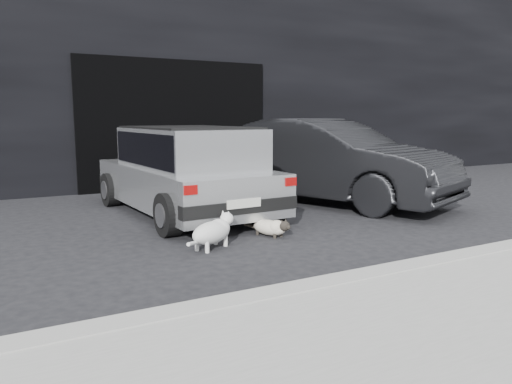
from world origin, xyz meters
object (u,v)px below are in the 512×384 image
silver_hatchback (186,167)px  second_car (326,161)px  cat_white (214,231)px  cat_siamese (272,227)px

silver_hatchback → second_car: size_ratio=0.84×
second_car → cat_white: bearing=-169.3°
cat_siamese → second_car: bearing=-159.7°
silver_hatchback → cat_white: silver_hatchback is taller
second_car → cat_siamese: size_ratio=6.43×
second_car → cat_white: second_car is taller
cat_siamese → cat_white: (-0.85, -0.14, 0.08)m
silver_hatchback → cat_white: bearing=-105.6°
cat_siamese → cat_white: bearing=-9.0°
cat_siamese → cat_white: 0.87m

